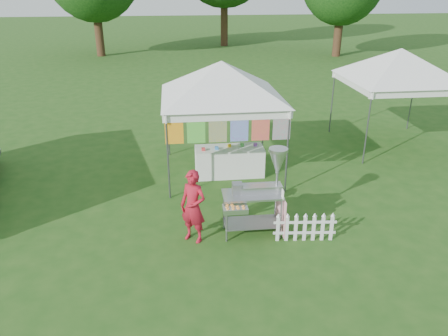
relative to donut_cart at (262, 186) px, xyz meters
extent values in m
plane|color=#204C15|center=(-0.45, -0.26, -1.08)|extent=(120.00, 120.00, 0.00)
cylinder|color=#59595E|center=(-1.87, 1.82, -0.03)|extent=(0.04, 0.04, 2.10)
cylinder|color=#59595E|center=(0.97, 1.82, -0.03)|extent=(0.04, 0.04, 2.10)
cylinder|color=#59595E|center=(-1.87, 4.66, -0.03)|extent=(0.04, 0.04, 2.10)
cylinder|color=#59595E|center=(0.97, 4.66, -0.03)|extent=(0.04, 0.04, 2.10)
cube|color=white|center=(-0.45, 1.82, 0.92)|extent=(3.00, 0.03, 0.22)
cube|color=white|center=(-0.45, 4.66, 0.92)|extent=(3.00, 0.03, 0.22)
pyramid|color=white|center=(-0.45, 3.24, 1.92)|extent=(4.24, 4.24, 0.90)
cylinder|color=#59595E|center=(-0.45, 1.82, 1.00)|extent=(3.00, 0.03, 0.03)
cube|color=#D94C18|center=(-1.70, 1.82, 0.65)|extent=(0.42, 0.01, 0.70)
cube|color=#189143|center=(-1.20, 1.82, 0.65)|extent=(0.42, 0.01, 0.70)
cube|color=yellow|center=(-0.70, 1.82, 0.65)|extent=(0.42, 0.01, 0.70)
cube|color=#A818A3|center=(-0.20, 1.82, 0.65)|extent=(0.42, 0.01, 0.70)
cube|color=#C01856|center=(0.30, 1.82, 0.65)|extent=(0.42, 0.01, 0.70)
cube|color=#32BBA2|center=(0.80, 1.82, 0.65)|extent=(0.42, 0.01, 0.70)
cylinder|color=#59595E|center=(3.63, 3.32, -0.03)|extent=(0.04, 0.04, 2.10)
cylinder|color=#59595E|center=(3.63, 6.16, -0.03)|extent=(0.04, 0.04, 2.10)
cylinder|color=#59595E|center=(6.47, 6.16, -0.03)|extent=(0.04, 0.04, 2.10)
cube|color=white|center=(5.05, 3.32, 0.92)|extent=(3.00, 0.03, 0.22)
cube|color=white|center=(5.05, 6.16, 0.92)|extent=(3.00, 0.03, 0.22)
pyramid|color=white|center=(5.05, 4.74, 1.92)|extent=(4.24, 4.24, 0.90)
cylinder|color=#59595E|center=(5.05, 3.32, 1.00)|extent=(3.00, 0.03, 0.03)
cylinder|color=#361E13|center=(-6.45, 23.74, 0.90)|extent=(0.56, 0.56, 3.96)
cylinder|color=#361E13|center=(2.55, 27.74, 1.34)|extent=(0.56, 0.56, 4.84)
cylinder|color=#361E13|center=(9.55, 21.74, 0.68)|extent=(0.56, 0.56, 3.52)
cylinder|color=gray|center=(-0.74, -0.24, -0.64)|extent=(0.04, 0.04, 0.90)
cylinder|color=gray|center=(0.35, -0.24, -0.64)|extent=(0.04, 0.04, 0.90)
cylinder|color=gray|center=(-0.74, 0.26, -0.64)|extent=(0.04, 0.04, 0.90)
cylinder|color=gray|center=(0.35, 0.25, -0.64)|extent=(0.04, 0.04, 0.90)
cube|color=gray|center=(-0.19, 0.01, -0.84)|extent=(1.14, 0.58, 0.01)
cube|color=#B7B7BC|center=(-0.19, 0.01, -0.19)|extent=(1.20, 0.61, 0.04)
cube|color=#B7B7BC|center=(-0.02, 0.06, -0.09)|extent=(0.85, 0.26, 0.15)
cube|color=gray|center=(-0.49, 0.06, -0.06)|extent=(0.20, 0.22, 0.22)
cylinder|color=gray|center=(0.30, 0.06, 0.26)|extent=(0.05, 0.05, 0.90)
cone|color=#B7B7BC|center=(0.30, 0.06, 0.51)|extent=(0.36, 0.36, 0.40)
cylinder|color=#B7B7BC|center=(0.30, 0.06, 0.73)|extent=(0.38, 0.38, 0.06)
cube|color=#B7B7BC|center=(-0.60, -0.37, -0.29)|extent=(0.48, 0.30, 0.10)
cube|color=pink|center=(0.41, 0.00, -0.64)|extent=(0.03, 0.75, 0.81)
cube|color=white|center=(0.35, -0.27, -0.07)|extent=(0.02, 0.14, 0.18)
imported|color=#A71426|center=(-1.39, -0.10, -0.33)|extent=(0.66, 0.61, 1.51)
cube|color=silver|center=(0.27, -0.34, -0.80)|extent=(0.07, 0.03, 0.56)
cube|color=silver|center=(0.45, -0.36, -0.80)|extent=(0.07, 0.03, 0.56)
cube|color=silver|center=(0.63, -0.38, -0.80)|extent=(0.07, 0.03, 0.56)
cube|color=silver|center=(0.81, -0.39, -0.80)|extent=(0.07, 0.03, 0.56)
cube|color=silver|center=(0.99, -0.41, -0.80)|extent=(0.07, 0.03, 0.56)
cube|color=silver|center=(1.17, -0.43, -0.80)|extent=(0.07, 0.03, 0.56)
cube|color=silver|center=(1.35, -0.44, -0.80)|extent=(0.07, 0.03, 0.56)
cube|color=silver|center=(0.81, -0.39, -0.90)|extent=(1.26, 0.14, 0.05)
cube|color=silver|center=(0.81, -0.39, -0.66)|extent=(1.26, 0.14, 0.05)
cube|color=white|center=(-0.27, 3.00, -0.70)|extent=(1.80, 0.70, 0.78)
camera|label=1|loc=(-1.68, -7.67, 3.77)|focal=35.00mm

